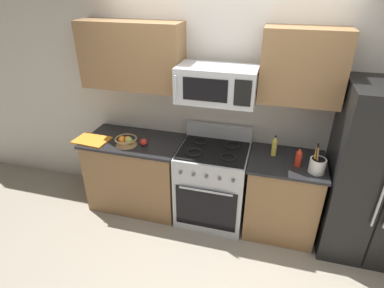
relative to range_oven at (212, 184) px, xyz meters
The scene contains 15 objects.
ground_plane 0.84m from the range_oven, 90.00° to the right, with size 16.00×16.00×0.00m, color gray.
wall_back 0.92m from the range_oven, 90.00° to the left, with size 8.00×0.10×2.60m, color beige.
counter_left 0.95m from the range_oven, behind, with size 1.13×0.65×0.91m.
range_oven is the anchor object (origin of this frame).
counter_right 0.78m from the range_oven, ahead, with size 0.78×0.65×0.91m.
refrigerator 1.67m from the range_oven, ahead, with size 0.85×0.76×1.78m.
microwave 1.17m from the range_oven, 90.01° to the left, with size 0.78×0.44×0.35m.
upper_cabinets_left 1.68m from the range_oven, 169.81° to the left, with size 1.12×0.34×0.70m.
upper_cabinets_right 1.59m from the range_oven, 12.40° to the left, with size 0.77×0.34×0.70m.
utensil_crock 1.18m from the range_oven, ahead, with size 0.15×0.15×0.31m.
fruit_basket 1.10m from the range_oven, behind, with size 0.25×0.25×0.11m.
apple_loose 0.92m from the range_oven, behind, with size 0.08×0.08×0.08m, color red.
cutting_board 1.48m from the range_oven, behind, with size 0.39×0.27×0.02m, color orange.
bottle_oil 0.83m from the range_oven, ahead, with size 0.05×0.05×0.23m.
bottle_hot_sauce 1.03m from the range_oven, ahead, with size 0.07×0.07×0.21m.
Camera 1 is at (0.57, -2.24, 2.59)m, focal length 29.42 mm.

